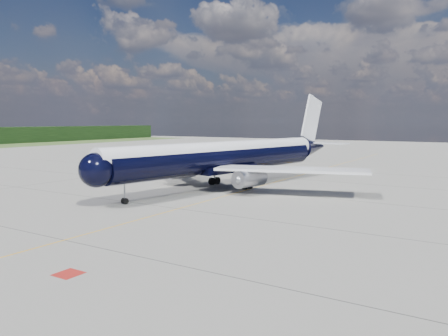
{
  "coord_description": "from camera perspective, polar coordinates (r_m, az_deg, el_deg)",
  "views": [
    {
      "loc": [
        29.25,
        -27.42,
        9.61
      ],
      "look_at": [
        1.76,
        16.67,
        4.0
      ],
      "focal_mm": 35.0,
      "sensor_mm": 36.0,
      "label": 1
    }
  ],
  "objects": [
    {
      "name": "main_airliner",
      "position": [
        63.49,
        0.76,
        1.52
      ],
      "size": [
        40.2,
        49.52,
        14.4
      ],
      "rotation": [
        0.0,
        0.0,
        -0.19
      ],
      "color": "black",
      "rests_on": "ground"
    },
    {
      "name": "ground",
      "position": [
        65.16,
        4.9,
        -2.34
      ],
      "size": [
        320.0,
        320.0,
        0.0
      ],
      "primitive_type": "plane",
      "color": "gray",
      "rests_on": "ground"
    },
    {
      "name": "red_marking",
      "position": [
        30.0,
        -19.65,
        -12.88
      ],
      "size": [
        1.6,
        1.6,
        0.01
      ],
      "primitive_type": "cube",
      "color": "maroon",
      "rests_on": "ground"
    },
    {
      "name": "taxiway_centerline",
      "position": [
        60.8,
        2.75,
        -2.94
      ],
      "size": [
        0.16,
        160.0,
        0.01
      ],
      "primitive_type": "cube",
      "color": "orange",
      "rests_on": "ground"
    }
  ]
}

